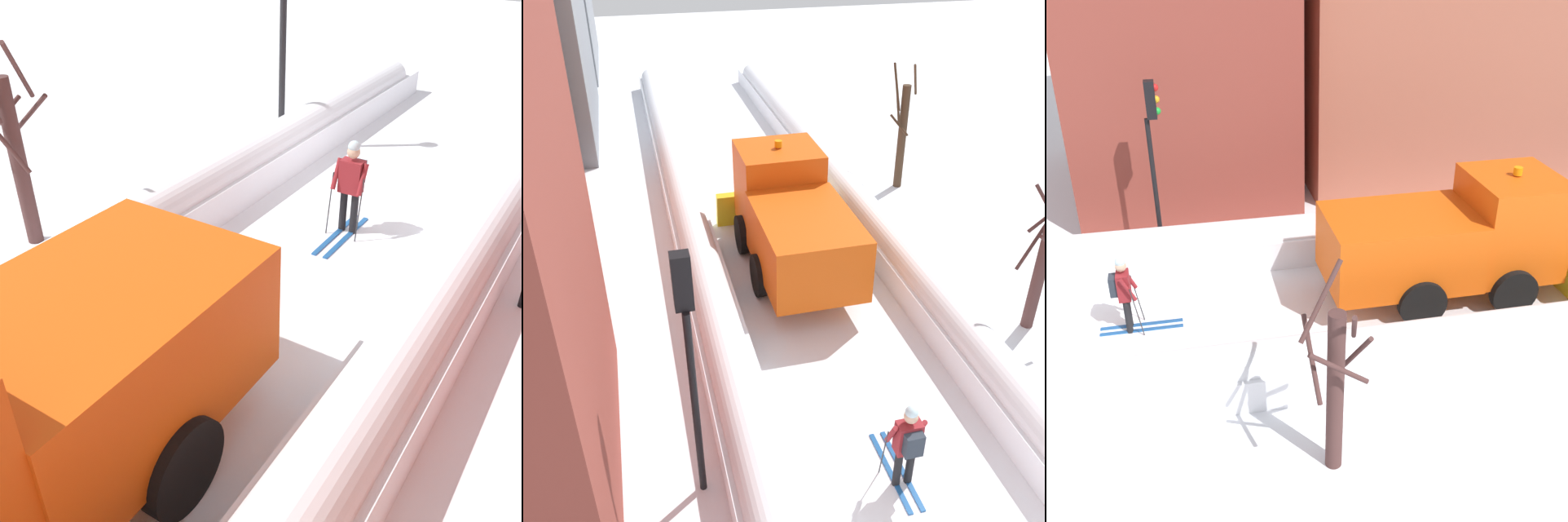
# 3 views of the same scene
# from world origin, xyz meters

# --- Properties ---
(skier) EXTENTS (0.62, 1.80, 1.81)m
(skier) POSITION_xyz_m (-0.11, 1.75, 1.00)
(skier) COLOR black
(skier) RESTS_ON ground
(street_lamp) EXTENTS (0.40, 0.40, 4.99)m
(street_lamp) POSITION_xyz_m (3.22, -1.36, 3.18)
(street_lamp) COLOR black
(street_lamp) RESTS_ON ground
(bare_tree_near) EXTENTS (1.14, 1.05, 3.67)m
(bare_tree_near) POSITION_xyz_m (4.63, 5.21, 1.66)
(bare_tree_near) COLOR #492D2A
(bare_tree_near) RESTS_ON ground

